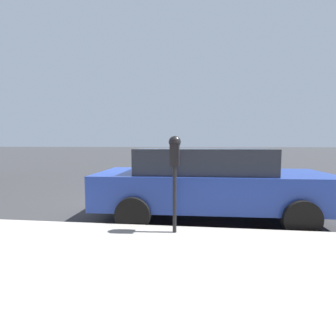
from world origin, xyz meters
TOP-DOWN VIEW (x-y plane):
  - ground_plane at (0.00, 0.00)m, footprint 220.00×220.00m
  - parking_meter at (-2.51, -0.46)m, footprint 0.21×0.19m
  - car_blue at (-1.08, -1.04)m, footprint 2.22×4.71m

SIDE VIEW (x-z plane):
  - ground_plane at x=0.00m, z-range 0.00..0.00m
  - car_blue at x=-1.08m, z-range 0.05..1.53m
  - parking_meter at x=-2.51m, z-range 0.58..2.11m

